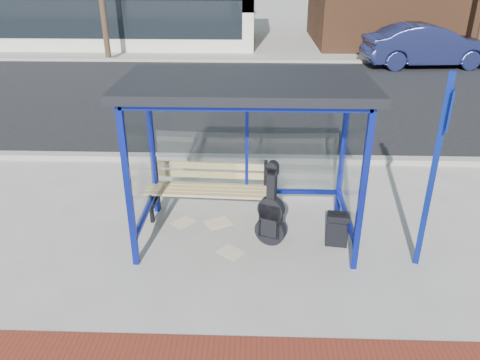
{
  "coord_description": "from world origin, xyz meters",
  "views": [
    {
      "loc": [
        0.13,
        -6.08,
        3.86
      ],
      "look_at": [
        -0.09,
        0.2,
        0.86
      ],
      "focal_mm": 35.0,
      "sensor_mm": 36.0,
      "label": 1
    }
  ],
  "objects_px": {
    "suitcase": "(337,229)",
    "bench": "(209,186)",
    "guitar_bag": "(271,217)",
    "parked_car": "(428,46)",
    "backpack": "(272,230)"
  },
  "relations": [
    {
      "from": "bench",
      "to": "guitar_bag",
      "type": "bearing_deg",
      "value": -36.86
    },
    {
      "from": "bench",
      "to": "guitar_bag",
      "type": "distance_m",
      "value": 1.26
    },
    {
      "from": "guitar_bag",
      "to": "parked_car",
      "type": "bearing_deg",
      "value": 85.33
    },
    {
      "from": "parked_car",
      "to": "bench",
      "type": "bearing_deg",
      "value": 143.5
    },
    {
      "from": "backpack",
      "to": "parked_car",
      "type": "bearing_deg",
      "value": 85.37
    },
    {
      "from": "suitcase",
      "to": "bench",
      "type": "bearing_deg",
      "value": 165.94
    },
    {
      "from": "guitar_bag",
      "to": "suitcase",
      "type": "xyz_separation_m",
      "value": [
        0.98,
        0.01,
        -0.2
      ]
    },
    {
      "from": "suitcase",
      "to": "parked_car",
      "type": "distance_m",
      "value": 13.74
    },
    {
      "from": "bench",
      "to": "suitcase",
      "type": "relative_size",
      "value": 3.66
    },
    {
      "from": "guitar_bag",
      "to": "backpack",
      "type": "height_order",
      "value": "guitar_bag"
    },
    {
      "from": "backpack",
      "to": "parked_car",
      "type": "height_order",
      "value": "parked_car"
    },
    {
      "from": "guitar_bag",
      "to": "parked_car",
      "type": "height_order",
      "value": "parked_car"
    },
    {
      "from": "backpack",
      "to": "parked_car",
      "type": "relative_size",
      "value": 0.07
    },
    {
      "from": "parked_car",
      "to": "backpack",
      "type": "bearing_deg",
      "value": 148.42
    },
    {
      "from": "suitcase",
      "to": "backpack",
      "type": "relative_size",
      "value": 1.62
    }
  ]
}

